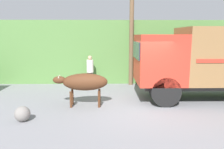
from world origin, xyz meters
The scene contains 8 objects.
ground_plane centered at (0.00, 0.00, 0.00)m, with size 60.00×60.00×0.00m, color gray.
hillside_embankment centered at (0.00, 7.22, 1.77)m, with size 32.00×6.25×3.55m.
building_backdrop centered at (-4.32, 5.55, 1.68)m, with size 4.89×2.70×3.33m.
cargo_truck centered at (3.22, 0.97, 1.75)m, with size 6.19×2.29×3.04m.
brown_cow centered at (-2.05, 0.13, 0.95)m, with size 2.09×0.66×1.29m.
pedestrian_on_hill centered at (-2.09, 3.50, 0.90)m, with size 0.39×0.39×1.66m.
utility_pole centered at (0.14, 3.86, 3.29)m, with size 0.90×0.23×6.35m.
roadside_rock centered at (-3.87, -1.38, 0.25)m, with size 0.49×0.49×0.49m.
Camera 1 is at (-1.11, -8.06, 2.71)m, focal length 35.00 mm.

